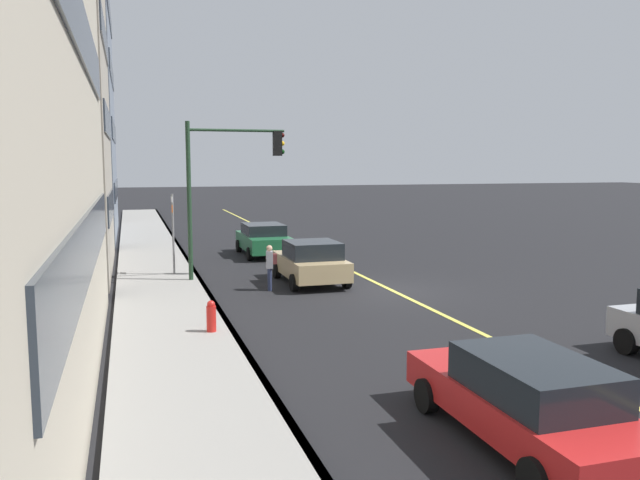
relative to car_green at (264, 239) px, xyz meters
name	(u,v)px	position (x,y,z in m)	size (l,w,h in m)	color
ground	(392,291)	(-9.55, -2.48, -0.78)	(200.00, 200.00, 0.00)	black
sidewalk_slab	(166,302)	(-9.55, 5.08, -0.70)	(80.00, 2.99, 0.15)	gray
curb_edge	(212,300)	(-9.55, 3.66, -0.70)	(80.00, 0.16, 0.15)	slate
lane_stripe_center	(392,290)	(-9.55, -2.48, -0.77)	(80.00, 0.16, 0.01)	#D8CC4C
car_green	(264,239)	(0.00, 0.00, 0.00)	(4.44, 2.11, 1.49)	#1E6038
car_red	(526,399)	(-21.22, 0.35, -0.02)	(4.72, 1.90, 1.45)	red
car_tan	(311,262)	(-7.46, -0.18, 0.02)	(3.99, 2.11, 1.56)	tan
pedestrian_with_backpack	(270,264)	(-8.27, 1.49, 0.12)	(0.40, 0.41, 1.56)	#262D4C
traffic_light_mast	(226,174)	(-6.28, 2.66, 3.18)	(0.28, 3.58, 5.80)	#1E3823
street_sign_post	(173,229)	(-4.89, 4.49, 1.09)	(0.60, 0.08, 3.19)	slate
fire_hydrant	(211,319)	(-13.65, 4.18, -0.31)	(0.24, 0.24, 0.94)	red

